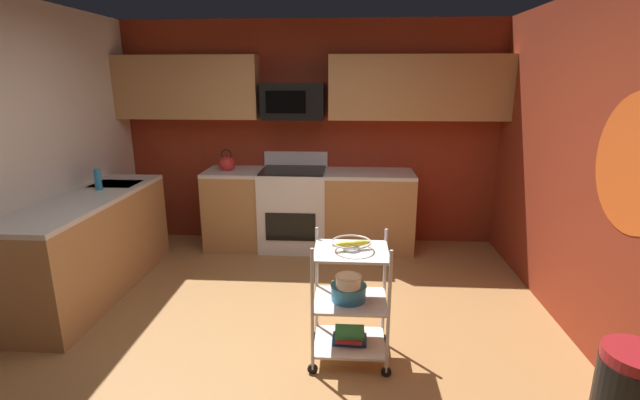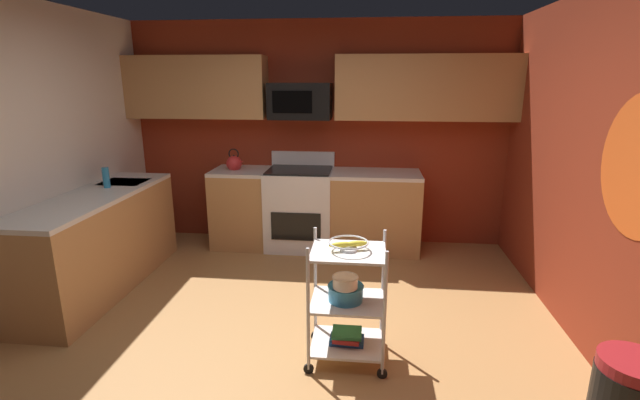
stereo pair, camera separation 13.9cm
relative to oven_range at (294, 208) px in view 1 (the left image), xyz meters
The scene contains 15 objects.
floor 2.17m from the oven_range, 85.13° to the right, with size 4.40×4.80×0.04m, color #A87542.
wall_back 0.90m from the oven_range, 61.21° to the left, with size 4.52×0.06×2.60m, color maroon.
wall_right 3.30m from the oven_range, 41.13° to the right, with size 0.06×4.80×2.60m, color maroon.
wall_flower_decal 3.41m from the oven_range, 43.38° to the right, with size 0.88×0.88×0.00m, color #E5591E.
counter_run 0.91m from the oven_range, 139.44° to the right, with size 3.40×2.59×0.92m.
oven_range is the anchor object (origin of this frame).
upper_cabinets 1.40m from the oven_range, 30.91° to the left, with size 4.40×0.33×0.70m.
microwave 1.23m from the oven_range, 90.26° to the left, with size 0.70×0.39×0.40m.
rolling_cart 2.30m from the oven_range, 73.18° to the right, with size 0.57×0.43×0.91m.
fruit_bowl 2.33m from the oven_range, 73.18° to the right, with size 0.27×0.27×0.07m.
mixing_bowl_large 2.29m from the oven_range, 73.51° to the right, with size 0.25×0.25×0.11m.
mixing_bowl_small 2.33m from the oven_range, 73.83° to the right, with size 0.18×0.18×0.08m.
book_stack 2.32m from the oven_range, 73.18° to the right, with size 0.25×0.20×0.09m.
kettle 0.93m from the oven_range, behind, with size 0.21×0.18×0.26m.
dish_soap_bottle 2.09m from the oven_range, 149.77° to the right, with size 0.06×0.06×0.20m, color #2D8CBF.
Camera 1 is at (0.46, -2.97, 1.96)m, focal length 25.37 mm.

